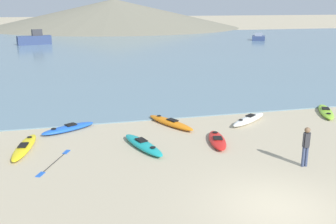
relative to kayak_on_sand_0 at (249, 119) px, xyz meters
name	(u,v)px	position (x,y,z in m)	size (l,w,h in m)	color
ground_plane	(277,207)	(-3.21, -8.62, -0.17)	(400.00, 400.00, 0.00)	tan
bay_water	(110,50)	(-3.21, 36.65, -0.14)	(160.00, 70.00, 0.06)	slate
far_hill_midleft	(114,13)	(4.37, 92.60, 3.57)	(67.91, 67.91, 7.47)	gray
kayak_on_sand_0	(249,119)	(0.00, 0.00, 0.00)	(2.90, 2.31, 0.38)	white
kayak_on_sand_1	(143,145)	(-6.25, -2.43, -0.01)	(1.58, 3.27, 0.36)	teal
kayak_on_sand_2	(24,147)	(-11.29, -1.32, -0.04)	(1.16, 3.44, 0.30)	yellow
kayak_on_sand_3	(326,112)	(5.08, 0.45, -0.04)	(2.13, 3.24, 0.30)	#8CCC2D
kayak_on_sand_4	(217,140)	(-2.83, -2.60, -0.04)	(1.29, 2.72, 0.31)	red
kayak_on_sand_5	(68,128)	(-9.40, 0.91, -0.02)	(2.85, 2.01, 0.33)	blue
kayak_on_sand_6	(170,123)	(-4.22, 0.51, -0.01)	(2.00, 3.38, 0.37)	orange
person_near_foreground	(306,144)	(-0.53, -5.98, 0.75)	(0.32, 0.25, 1.60)	#384260
moored_boat_0	(258,38)	(23.44, 44.69, 0.32)	(3.43, 3.99, 1.22)	navy
moored_boat_2	(35,39)	(-13.79, 46.38, 0.70)	(5.20, 2.66, 2.31)	navy
loose_paddle	(54,162)	(-10.01, -3.15, -0.15)	(1.31, 2.61, 0.03)	black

